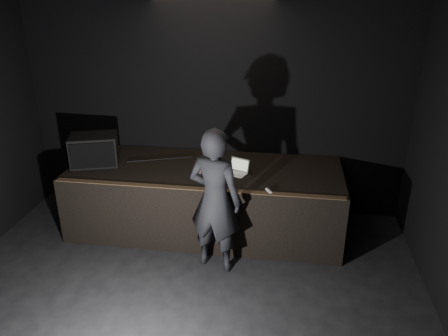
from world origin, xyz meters
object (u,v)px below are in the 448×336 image
stage_monitor (94,150)px  laptop (237,170)px  beer_can (200,168)px  stage_riser (206,198)px  person (215,201)px

stage_monitor → laptop: bearing=-19.0°
stage_monitor → beer_can: (1.63, -0.11, -0.15)m
beer_can → stage_riser: bearing=79.6°
stage_riser → beer_can: 0.61m
person → stage_monitor: bearing=-8.9°
stage_riser → laptop: laptop is taller
person → beer_can: bearing=-50.9°
laptop → stage_monitor: bearing=-158.9°
laptop → beer_can: bearing=-150.0°
stage_monitor → person: size_ratio=0.41×
laptop → person: bearing=-80.5°
beer_can → stage_monitor: bearing=176.2°
beer_can → person: size_ratio=0.08×
stage_monitor → beer_can: stage_monitor is taller
stage_riser → beer_can: beer_can is taller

